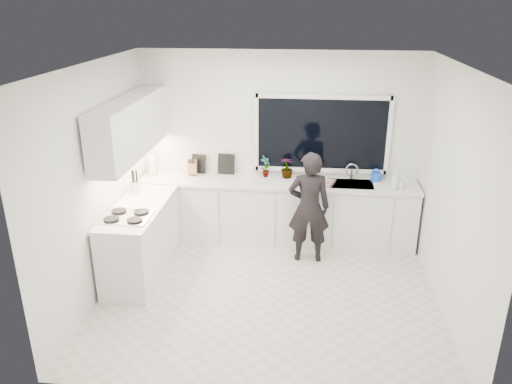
# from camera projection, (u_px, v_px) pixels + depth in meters

# --- Properties ---
(floor) EXTENTS (4.00, 3.50, 0.02)m
(floor) POSITION_uv_depth(u_px,v_px,m) (268.00, 293.00, 6.07)
(floor) COLOR beige
(floor) RESTS_ON ground
(wall_back) EXTENTS (4.00, 0.02, 2.70)m
(wall_back) POSITION_uv_depth(u_px,v_px,m) (279.00, 146.00, 7.21)
(wall_back) COLOR white
(wall_back) RESTS_ON ground
(wall_left) EXTENTS (0.02, 3.50, 2.70)m
(wall_left) POSITION_uv_depth(u_px,v_px,m) (97.00, 182.00, 5.78)
(wall_left) COLOR white
(wall_left) RESTS_ON ground
(wall_right) EXTENTS (0.02, 3.50, 2.70)m
(wall_right) POSITION_uv_depth(u_px,v_px,m) (455.00, 196.00, 5.38)
(wall_right) COLOR white
(wall_right) RESTS_ON ground
(ceiling) EXTENTS (4.00, 3.50, 0.02)m
(ceiling) POSITION_uv_depth(u_px,v_px,m) (270.00, 64.00, 5.09)
(ceiling) COLOR white
(ceiling) RESTS_ON wall_back
(window) EXTENTS (1.80, 0.02, 1.00)m
(window) POSITION_uv_depth(u_px,v_px,m) (322.00, 134.00, 7.04)
(window) COLOR black
(window) RESTS_ON wall_back
(base_cabinets_back) EXTENTS (3.92, 0.58, 0.88)m
(base_cabinets_back) POSITION_uv_depth(u_px,v_px,m) (277.00, 212.00, 7.25)
(base_cabinets_back) COLOR white
(base_cabinets_back) RESTS_ON floor
(base_cabinets_left) EXTENTS (0.58, 1.60, 0.88)m
(base_cabinets_left) POSITION_uv_depth(u_px,v_px,m) (141.00, 240.00, 6.40)
(base_cabinets_left) COLOR white
(base_cabinets_left) RESTS_ON floor
(countertop_back) EXTENTS (3.94, 0.62, 0.04)m
(countertop_back) POSITION_uv_depth(u_px,v_px,m) (277.00, 183.00, 7.08)
(countertop_back) COLOR silver
(countertop_back) RESTS_ON base_cabinets_back
(countertop_left) EXTENTS (0.62, 1.60, 0.04)m
(countertop_left) POSITION_uv_depth(u_px,v_px,m) (138.00, 207.00, 6.23)
(countertop_left) COLOR silver
(countertop_left) RESTS_ON base_cabinets_left
(upper_cabinets) EXTENTS (0.34, 2.10, 0.70)m
(upper_cabinets) POSITION_uv_depth(u_px,v_px,m) (132.00, 126.00, 6.23)
(upper_cabinets) COLOR white
(upper_cabinets) RESTS_ON wall_left
(sink) EXTENTS (0.58, 0.42, 0.14)m
(sink) POSITION_uv_depth(u_px,v_px,m) (352.00, 187.00, 6.99)
(sink) COLOR silver
(sink) RESTS_ON countertop_back
(faucet) EXTENTS (0.03, 0.03, 0.22)m
(faucet) POSITION_uv_depth(u_px,v_px,m) (352.00, 172.00, 7.12)
(faucet) COLOR silver
(faucet) RESTS_ON countertop_back
(stovetop) EXTENTS (0.56, 0.48, 0.03)m
(stovetop) POSITION_uv_depth(u_px,v_px,m) (127.00, 216.00, 5.90)
(stovetop) COLOR black
(stovetop) RESTS_ON countertop_left
(person) EXTENTS (0.58, 0.40, 1.53)m
(person) POSITION_uv_depth(u_px,v_px,m) (309.00, 208.00, 6.58)
(person) COLOR black
(person) RESTS_ON floor
(pizza_tray) EXTENTS (0.57, 0.48, 0.03)m
(pizza_tray) POSITION_uv_depth(u_px,v_px,m) (316.00, 182.00, 6.99)
(pizza_tray) COLOR silver
(pizza_tray) RESTS_ON countertop_back
(pizza) EXTENTS (0.51, 0.43, 0.01)m
(pizza) POSITION_uv_depth(u_px,v_px,m) (316.00, 181.00, 6.98)
(pizza) COLOR #A81816
(pizza) RESTS_ON pizza_tray
(watering_can) EXTENTS (0.16, 0.16, 0.13)m
(watering_can) POSITION_uv_depth(u_px,v_px,m) (376.00, 177.00, 7.06)
(watering_can) COLOR blue
(watering_can) RESTS_ON countertop_back
(paper_towel_roll) EXTENTS (0.13, 0.13, 0.26)m
(paper_towel_roll) POSITION_uv_depth(u_px,v_px,m) (152.00, 166.00, 7.31)
(paper_towel_roll) COLOR silver
(paper_towel_roll) RESTS_ON countertop_back
(knife_block) EXTENTS (0.14, 0.11, 0.22)m
(knife_block) POSITION_uv_depth(u_px,v_px,m) (192.00, 168.00, 7.29)
(knife_block) COLOR #8C5D41
(knife_block) RESTS_ON countertop_back
(utensil_crock) EXTENTS (0.16, 0.16, 0.16)m
(utensil_crock) POSITION_uv_depth(u_px,v_px,m) (135.00, 187.00, 6.63)
(utensil_crock) COLOR silver
(utensil_crock) RESTS_ON countertop_left
(picture_frame_large) EXTENTS (0.22, 0.06, 0.28)m
(picture_frame_large) POSITION_uv_depth(u_px,v_px,m) (199.00, 164.00, 7.37)
(picture_frame_large) COLOR black
(picture_frame_large) RESTS_ON countertop_back
(picture_frame_small) EXTENTS (0.25, 0.04, 0.30)m
(picture_frame_small) POSITION_uv_depth(u_px,v_px,m) (226.00, 164.00, 7.32)
(picture_frame_small) COLOR black
(picture_frame_small) RESTS_ON countertop_back
(herb_plants) EXTENTS (0.80, 0.20, 0.31)m
(herb_plants) POSITION_uv_depth(u_px,v_px,m) (286.00, 168.00, 7.16)
(herb_plants) COLOR #26662D
(herb_plants) RESTS_ON countertop_back
(soap_bottles) EXTENTS (0.21, 0.12, 0.28)m
(soap_bottles) POSITION_uv_depth(u_px,v_px,m) (397.00, 180.00, 6.73)
(soap_bottles) COLOR #D8BF66
(soap_bottles) RESTS_ON countertop_back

